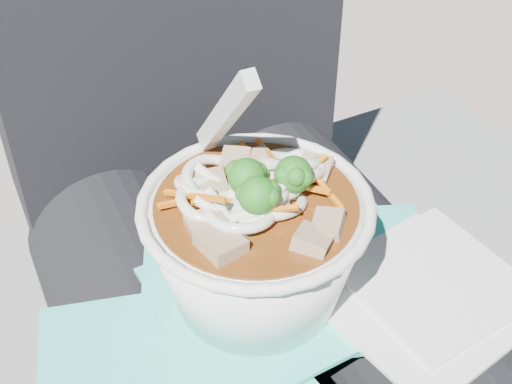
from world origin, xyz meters
name	(u,v)px	position (x,y,z in m)	size (l,w,h in m)	color
lap	(292,365)	(0.00, 0.00, 0.54)	(0.36, 0.48, 0.16)	black
person_body	(248,277)	(0.00, 0.09, 0.56)	(0.34, 0.94, 1.01)	black
plastic_bag	(267,297)	(-0.02, 0.01, 0.63)	(0.37, 0.31, 0.01)	#2EC2B0
napkins	(426,293)	(0.09, -0.05, 0.64)	(0.17, 0.17, 0.01)	silver
udon_bowl	(256,237)	(-0.03, 0.01, 0.70)	(0.17, 0.17, 0.20)	white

